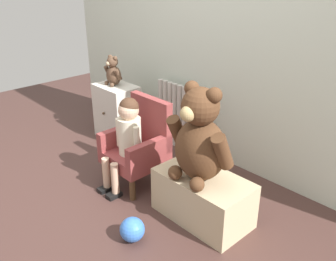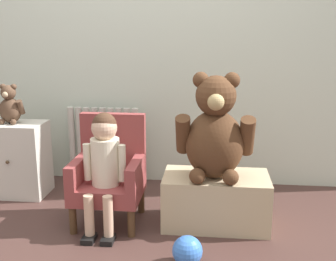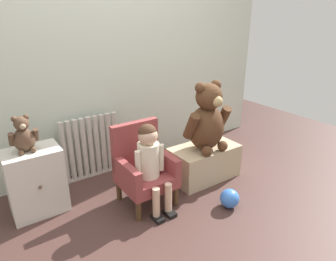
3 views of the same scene
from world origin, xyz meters
name	(u,v)px [view 2 (image 2 of 3)]	position (x,y,z in m)	size (l,w,h in m)	color
ground_plane	(100,261)	(0.00, 0.00, 0.00)	(6.00, 6.00, 0.00)	#452C28
back_wall	(139,25)	(0.00, 1.25, 1.20)	(3.80, 0.05, 2.40)	silver
radiator	(104,146)	(-0.26, 1.13, 0.30)	(0.56, 0.05, 0.59)	beige
small_dresser	(18,159)	(-0.82, 0.84, 0.26)	(0.40, 0.31, 0.53)	beige
child_armchair	(110,173)	(-0.06, 0.50, 0.31)	(0.41, 0.40, 0.66)	brown
child_figure	(104,155)	(-0.06, 0.39, 0.45)	(0.25, 0.35, 0.70)	beige
low_bench	(216,200)	(0.59, 0.50, 0.16)	(0.63, 0.35, 0.31)	tan
large_teddy_bear	(215,133)	(0.58, 0.46, 0.59)	(0.45, 0.32, 0.62)	#51321D
small_teddy_bear	(10,106)	(-0.85, 0.84, 0.65)	(0.20, 0.14, 0.28)	brown
toy_ball	(187,251)	(0.45, 0.01, 0.08)	(0.16, 0.16, 0.16)	#3A76D9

